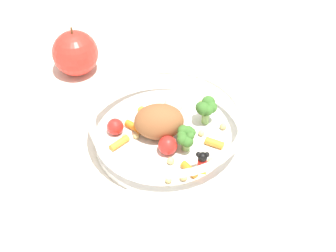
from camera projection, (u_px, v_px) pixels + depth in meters
name	position (u px, v px, depth m)	size (l,w,h in m)	color
ground_plane	(159.00, 139.00, 0.79)	(2.40, 2.40, 0.00)	silver
food_container	(168.00, 124.00, 0.77)	(0.24, 0.24, 0.07)	white
loose_apple	(75.00, 53.00, 0.89)	(0.08, 0.08, 0.10)	red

